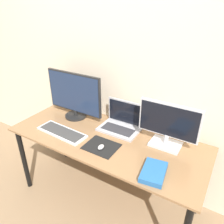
{
  "coord_description": "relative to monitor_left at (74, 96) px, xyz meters",
  "views": [
    {
      "loc": [
        0.82,
        -0.92,
        1.72
      ],
      "look_at": [
        0.01,
        0.41,
        0.9
      ],
      "focal_mm": 35.0,
      "sensor_mm": 36.0,
      "label": 1
    }
  ],
  "objects": [
    {
      "name": "keyboard",
      "position": [
        0.09,
        -0.29,
        -0.21
      ],
      "size": [
        0.46,
        0.18,
        0.02
      ],
      "color": "silver",
      "rests_on": "desk"
    },
    {
      "name": "wall_back",
      "position": [
        0.44,
        0.25,
        0.33
      ],
      "size": [
        7.0,
        0.05,
        2.5
      ],
      "color": "beige",
      "rests_on": "ground_plane"
    },
    {
      "name": "mousepad",
      "position": [
        0.48,
        -0.28,
        -0.22
      ],
      "size": [
        0.25,
        0.21,
        0.0
      ],
      "color": "black",
      "rests_on": "desk"
    },
    {
      "name": "desk",
      "position": [
        0.44,
        -0.15,
        -0.3
      ],
      "size": [
        1.63,
        0.67,
        0.7
      ],
      "color": "olive",
      "rests_on": "ground_plane"
    },
    {
      "name": "mouse",
      "position": [
        0.49,
        -0.3,
        -0.2
      ],
      "size": [
        0.04,
        0.06,
        0.03
      ],
      "color": "silver",
      "rests_on": "mousepad"
    },
    {
      "name": "laptop",
      "position": [
        0.48,
        0.04,
        -0.16
      ],
      "size": [
        0.34,
        0.23,
        0.24
      ],
      "color": "#ADADB2",
      "rests_on": "desk"
    },
    {
      "name": "book",
      "position": [
        0.93,
        -0.35,
        -0.2
      ],
      "size": [
        0.18,
        0.24,
        0.04
      ],
      "color": "#235B9E",
      "rests_on": "desk"
    },
    {
      "name": "monitor_right",
      "position": [
        0.89,
        -0.0,
        -0.04
      ],
      "size": [
        0.46,
        0.16,
        0.35
      ],
      "color": "silver",
      "rests_on": "desk"
    },
    {
      "name": "monitor_left",
      "position": [
        0.0,
        0.0,
        0.0
      ],
      "size": [
        0.58,
        0.2,
        0.44
      ],
      "color": "black",
      "rests_on": "desk"
    },
    {
      "name": "ground_plane",
      "position": [
        0.44,
        -0.49,
        -0.92
      ],
      "size": [
        12.0,
        12.0,
        0.0
      ],
      "primitive_type": "plane",
      "color": "#8C7051"
    }
  ]
}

